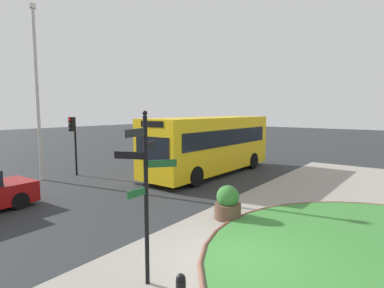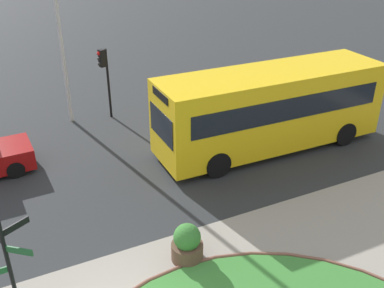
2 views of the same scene
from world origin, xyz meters
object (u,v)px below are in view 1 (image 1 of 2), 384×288
Objects in this scene: bus_yellow at (210,144)px; planter_near_signpost at (228,204)px; traffic_light_near at (73,133)px; signpost_directional at (145,184)px; lamppost_tall at (37,89)px.

bus_yellow reaches higher than planter_near_signpost.
traffic_light_near reaches higher than bus_yellow.
signpost_directional is at bearing -171.49° from planter_near_signpost.
lamppost_tall is at bearing -28.83° from traffic_light_near.
bus_yellow is 9.64m from lamppost_tall.
planter_near_signpost is (4.46, 0.67, -1.63)m from signpost_directional.
signpost_directional is 0.39× the size of bus_yellow.
traffic_light_near is 10.63m from planter_near_signpost.
traffic_light_near is at bearing -14.70° from lamppost_tall.
bus_yellow is (10.35, 5.33, -0.41)m from signpost_directional.
signpost_directional reaches higher than planter_near_signpost.
lamppost_tall is (3.61, 11.53, 2.62)m from signpost_directional.
lamppost_tall is (-1.66, 0.44, 2.35)m from traffic_light_near.
signpost_directional is 11.65m from bus_yellow.
planter_near_signpost is (0.85, -10.86, -4.25)m from lamppost_tall.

